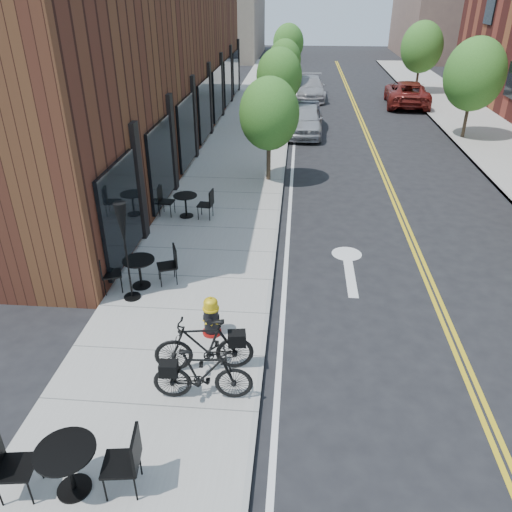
{
  "coord_description": "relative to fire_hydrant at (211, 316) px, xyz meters",
  "views": [
    {
      "loc": [
        0.5,
        -9.36,
        6.69
      ],
      "look_at": [
        -0.4,
        1.1,
        1.0
      ],
      "focal_mm": 35.0,
      "sensor_mm": 36.0,
      "label": 1
    }
  ],
  "objects": [
    {
      "name": "tree_near_c",
      "position": [
        0.58,
        25.83,
        1.97
      ],
      "size": [
        2.1,
        2.1,
        3.67
      ],
      "color": "#382B1E",
      "rests_on": "sidewalk_near"
    },
    {
      "name": "parked_car_a",
      "position": [
        1.98,
        17.01,
        0.19
      ],
      "size": [
        1.91,
        4.43,
        1.49
      ],
      "primitive_type": "imported",
      "rotation": [
        0.0,
        0.0,
        -0.04
      ],
      "color": "#A2A4AA",
      "rests_on": "ground"
    },
    {
      "name": "bicycle_left",
      "position": [
        0.06,
        -1.15,
        0.13
      ],
      "size": [
        1.96,
        0.82,
        1.14
      ],
      "primitive_type": "imported",
      "rotation": [
        0.0,
        0.0,
        -1.42
      ],
      "color": "black",
      "rests_on": "sidewalk_near"
    },
    {
      "name": "patio_umbrella",
      "position": [
        -2.13,
        1.21,
        1.31
      ],
      "size": [
        0.4,
        0.4,
        2.44
      ],
      "color": "black",
      "rests_on": "sidewalk_near"
    },
    {
      "name": "tree_near_d",
      "position": [
        0.58,
        33.83,
        2.23
      ],
      "size": [
        2.4,
        2.4,
        4.11
      ],
      "color": "#382B1E",
      "rests_on": "sidewalk_near"
    },
    {
      "name": "bicycle_right",
      "position": [
        0.17,
        -1.9,
        0.1
      ],
      "size": [
        1.82,
        0.63,
        1.07
      ],
      "primitive_type": "imported",
      "rotation": [
        0.0,
        0.0,
        1.64
      ],
      "color": "black",
      "rests_on": "sidewalk_near"
    },
    {
      "name": "tree_far_b",
      "position": [
        9.78,
        16.83,
        2.5
      ],
      "size": [
        2.8,
        2.8,
        4.62
      ],
      "color": "#382B1E",
      "rests_on": "sidewalk_far"
    },
    {
      "name": "bistro_set_b",
      "position": [
        -2.06,
        1.75,
        0.05
      ],
      "size": [
        1.83,
        1.09,
        0.97
      ],
      "rotation": [
        0.0,
        0.0,
        0.38
      ],
      "color": "black",
      "rests_on": "sidewalk_near"
    },
    {
      "name": "building_near",
      "position": [
        -5.32,
        14.83,
        2.94
      ],
      "size": [
        5.0,
        28.0,
        7.0
      ],
      "primitive_type": "cube",
      "color": "#482117",
      "rests_on": "ground"
    },
    {
      "name": "tree_far_c",
      "position": [
        9.78,
        28.83,
        2.5
      ],
      "size": [
        2.8,
        2.8,
        4.62
      ],
      "color": "#382B1E",
      "rests_on": "sidewalk_far"
    },
    {
      "name": "bg_building_left",
      "position": [
        -6.82,
        48.83,
        4.44
      ],
      "size": [
        8.0,
        14.0,
        10.0
      ],
      "primitive_type": "cube",
      "color": "#726656",
      "rests_on": "ground"
    },
    {
      "name": "ground",
      "position": [
        1.18,
        0.83,
        -0.56
      ],
      "size": [
        120.0,
        120.0,
        0.0
      ],
      "primitive_type": "plane",
      "color": "black",
      "rests_on": "ground"
    },
    {
      "name": "bistro_set_c",
      "position": [
        -1.84,
        6.07,
        0.04
      ],
      "size": [
        1.78,
        0.84,
        0.95
      ],
      "rotation": [
        0.0,
        0.0,
        -0.11
      ],
      "color": "black",
      "rests_on": "sidewalk_near"
    },
    {
      "name": "sidewalk_near",
      "position": [
        -0.82,
        10.83,
        -0.5
      ],
      "size": [
        4.0,
        70.0,
        0.12
      ],
      "primitive_type": "cube",
      "color": "#9E9B93",
      "rests_on": "ground"
    },
    {
      "name": "tree_near_a",
      "position": [
        0.58,
        9.83,
        2.05
      ],
      "size": [
        2.2,
        2.2,
        3.81
      ],
      "color": "#382B1E",
      "rests_on": "sidewalk_near"
    },
    {
      "name": "fire_hydrant",
      "position": [
        0.0,
        0.0,
        0.0
      ],
      "size": [
        0.46,
        0.46,
        0.92
      ],
      "rotation": [
        0.0,
        0.0,
        0.15
      ],
      "color": "maroon",
      "rests_on": "sidewalk_near"
    },
    {
      "name": "tree_near_b",
      "position": [
        0.58,
        17.83,
        2.16
      ],
      "size": [
        2.3,
        2.3,
        3.98
      ],
      "color": "#382B1E",
      "rests_on": "sidewalk_near"
    },
    {
      "name": "parked_car_c",
      "position": [
        2.3,
        26.27,
        0.15
      ],
      "size": [
        2.06,
        4.92,
        1.42
      ],
      "primitive_type": "imported",
      "rotation": [
        0.0,
        0.0,
        0.01
      ],
      "color": "#9D9DA1",
      "rests_on": "ground"
    },
    {
      "name": "bistro_set_a",
      "position": [
        -1.42,
        -3.93,
        0.11
      ],
      "size": [
        2.05,
        0.97,
        1.08
      ],
      "rotation": [
        0.0,
        0.0,
        0.13
      ],
      "color": "black",
      "rests_on": "sidewalk_near"
    },
    {
      "name": "parked_car_b",
      "position": [
        1.98,
        18.08,
        0.12
      ],
      "size": [
        1.52,
        4.13,
        1.35
      ],
      "primitive_type": "imported",
      "rotation": [
        0.0,
        0.0,
        0.02
      ],
      "color": "black",
      "rests_on": "ground"
    },
    {
      "name": "parked_car_far",
      "position": [
        8.38,
        24.69,
        0.2
      ],
      "size": [
        2.96,
        5.63,
        1.51
      ],
      "primitive_type": "imported",
      "rotation": [
        0.0,
        0.0,
        3.06
      ],
      "color": "maroon",
      "rests_on": "ground"
    }
  ]
}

